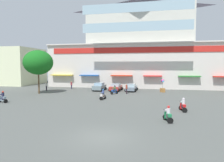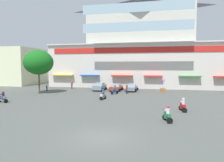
{
  "view_description": "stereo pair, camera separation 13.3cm",
  "coord_description": "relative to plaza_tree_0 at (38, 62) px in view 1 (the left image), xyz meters",
  "views": [
    {
      "loc": [
        3.46,
        -13.28,
        4.96
      ],
      "look_at": [
        -2.06,
        13.6,
        2.86
      ],
      "focal_mm": 32.39,
      "sensor_mm": 36.0,
      "label": 1
    },
    {
      "loc": [
        3.59,
        -13.25,
        4.96
      ],
      "look_at": [
        -2.06,
        13.6,
        2.86
      ],
      "focal_mm": 32.39,
      "sensor_mm": 36.0,
      "label": 2
    }
  ],
  "objects": [
    {
      "name": "scooter_rider_0",
      "position": [
        22.98,
        -9.44,
        -4.88
      ],
      "size": [
        0.76,
        1.43,
        1.51
      ],
      "color": "black",
      "rests_on": "ground"
    },
    {
      "name": "parked_car_2",
      "position": [
        15.64,
        6.85,
        -4.77
      ],
      "size": [
        2.4,
        4.5,
        1.44
      ],
      "color": "slate",
      "rests_on": "ground"
    },
    {
      "name": "plaza_tree_0",
      "position": [
        0.0,
        0.0,
        0.0
      ],
      "size": [
        5.02,
        5.24,
        7.65
      ],
      "color": "brown",
      "rests_on": "ground"
    },
    {
      "name": "parked_car_0",
      "position": [
        9.26,
        6.52,
        -4.71
      ],
      "size": [
        2.44,
        4.18,
        1.56
      ],
      "color": "gray",
      "rests_on": "ground"
    },
    {
      "name": "scooter_rider_3",
      "position": [
        0.05,
        -8.88,
        -4.84
      ],
      "size": [
        1.53,
        0.89,
        1.58
      ],
      "color": "black",
      "rests_on": "ground"
    },
    {
      "name": "parked_car_1",
      "position": [
        12.56,
        6.87,
        -4.78
      ],
      "size": [
        2.54,
        4.46,
        1.4
      ],
      "color": "#A82E25",
      "rests_on": "ground"
    },
    {
      "name": "scooter_rider_2",
      "position": [
        12.59,
        -3.73,
        -4.86
      ],
      "size": [
        0.72,
        1.47,
        1.55
      ],
      "color": "black",
      "rests_on": "ground"
    },
    {
      "name": "balloon_vendor_cart",
      "position": [
        21.5,
        6.34,
        -4.52
      ],
      "size": [
        0.97,
        1.08,
        2.42
      ],
      "color": "#A36E36",
      "rests_on": "ground"
    },
    {
      "name": "ground_plane",
      "position": [
        16.32,
        -5.83,
        -5.5
      ],
      "size": [
        128.0,
        128.0,
        0.0
      ],
      "primitive_type": "plane",
      "color": "#525551"
    },
    {
      "name": "pedestrian_3",
      "position": [
        2.65,
        8.17,
        -4.58
      ],
      "size": [
        0.44,
        0.44,
        1.63
      ],
      "color": "#2F273F",
      "rests_on": "ground"
    },
    {
      "name": "colonial_building",
      "position": [
        16.32,
        17.22,
        3.27
      ],
      "size": [
        41.52,
        16.57,
        20.9
      ],
      "color": "silver",
      "rests_on": "ground"
    },
    {
      "name": "pedestrian_1",
      "position": [
        -0.97,
        4.25,
        -4.56
      ],
      "size": [
        0.47,
        0.47,
        1.66
      ],
      "color": "black",
      "rests_on": "ground"
    },
    {
      "name": "flank_building_left",
      "position": [
        -15.73,
        15.6,
        -0.76
      ],
      "size": [
        10.28,
        11.84,
        9.48
      ],
      "color": "beige",
      "rests_on": "ground"
    },
    {
      "name": "scooter_rider_1",
      "position": [
        13.16,
        2.17,
        -4.88
      ],
      "size": [
        1.19,
        1.45,
        1.53
      ],
      "color": "black",
      "rests_on": "ground"
    },
    {
      "name": "scooter_rider_4",
      "position": [
        21.1,
        -13.95,
        -4.9
      ],
      "size": [
        0.86,
        1.44,
        1.47
      ],
      "color": "black",
      "rests_on": "ground"
    },
    {
      "name": "pedestrian_2",
      "position": [
        15.2,
        2.86,
        -4.5
      ],
      "size": [
        0.49,
        0.49,
        1.74
      ],
      "color": "black",
      "rests_on": "ground"
    }
  ]
}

